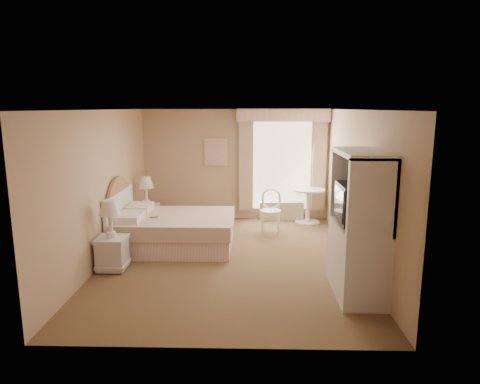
{
  "coord_description": "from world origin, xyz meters",
  "views": [
    {
      "loc": [
        0.34,
        -6.91,
        2.54
      ],
      "look_at": [
        0.16,
        0.3,
        1.11
      ],
      "focal_mm": 32.0,
      "sensor_mm": 36.0,
      "label": 1
    }
  ],
  "objects_px": {
    "nightstand_far": "(147,210)",
    "armoire": "(359,236)",
    "round_table": "(308,200)",
    "cafe_chair": "(271,207)",
    "bed": "(171,229)",
    "nightstand_near": "(112,244)"
  },
  "relations": [
    {
      "from": "bed",
      "to": "armoire",
      "type": "distance_m",
      "value": 3.54
    },
    {
      "from": "cafe_chair",
      "to": "nightstand_far",
      "type": "bearing_deg",
      "value": -175.0
    },
    {
      "from": "bed",
      "to": "nightstand_far",
      "type": "xyz_separation_m",
      "value": [
        -0.72,
        1.17,
        0.08
      ]
    },
    {
      "from": "nightstand_near",
      "to": "round_table",
      "type": "relative_size",
      "value": 1.45
    },
    {
      "from": "nightstand_near",
      "to": "nightstand_far",
      "type": "relative_size",
      "value": 1.0
    },
    {
      "from": "nightstand_near",
      "to": "cafe_chair",
      "type": "xyz_separation_m",
      "value": [
        2.6,
        2.25,
        0.09
      ]
    },
    {
      "from": "nightstand_far",
      "to": "round_table",
      "type": "bearing_deg",
      "value": 10.4
    },
    {
      "from": "armoire",
      "to": "bed",
      "type": "bearing_deg",
      "value": 146.82
    },
    {
      "from": "bed",
      "to": "nightstand_near",
      "type": "height_order",
      "value": "bed"
    },
    {
      "from": "round_table",
      "to": "cafe_chair",
      "type": "distance_m",
      "value": 1.1
    },
    {
      "from": "nightstand_far",
      "to": "armoire",
      "type": "xyz_separation_m",
      "value": [
        3.65,
        -3.09,
        0.4
      ]
    },
    {
      "from": "nightstand_near",
      "to": "cafe_chair",
      "type": "distance_m",
      "value": 3.44
    },
    {
      "from": "bed",
      "to": "round_table",
      "type": "xyz_separation_m",
      "value": [
        2.74,
        1.8,
        0.17
      ]
    },
    {
      "from": "nightstand_near",
      "to": "cafe_chair",
      "type": "relative_size",
      "value": 1.27
    },
    {
      "from": "nightstand_far",
      "to": "round_table",
      "type": "height_order",
      "value": "nightstand_far"
    },
    {
      "from": "round_table",
      "to": "armoire",
      "type": "distance_m",
      "value": 3.74
    },
    {
      "from": "cafe_chair",
      "to": "bed",
      "type": "bearing_deg",
      "value": -143.21
    },
    {
      "from": "nightstand_far",
      "to": "armoire",
      "type": "distance_m",
      "value": 4.8
    },
    {
      "from": "bed",
      "to": "nightstand_far",
      "type": "height_order",
      "value": "bed"
    },
    {
      "from": "nightstand_near",
      "to": "round_table",
      "type": "xyz_separation_m",
      "value": [
        3.46,
        2.93,
        0.09
      ]
    },
    {
      "from": "bed",
      "to": "armoire",
      "type": "relative_size",
      "value": 1.06
    },
    {
      "from": "nightstand_far",
      "to": "armoire",
      "type": "relative_size",
      "value": 0.56
    }
  ]
}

